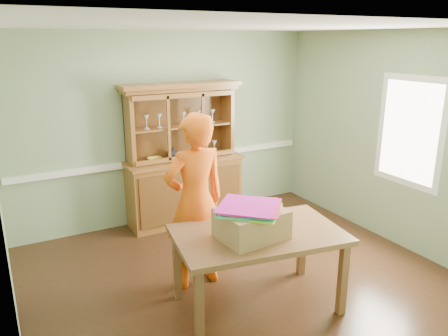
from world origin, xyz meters
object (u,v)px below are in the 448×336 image
china_hutch (184,174)px  person (195,202)px  dining_table (258,241)px  cardboard_box (251,224)px

china_hutch → person: size_ratio=1.06×
person → dining_table: bearing=115.3°
cardboard_box → china_hutch: bearing=81.5°
china_hutch → cardboard_box: 2.45m
dining_table → cardboard_box: (-0.12, -0.06, 0.23)m
dining_table → person: bearing=126.0°
china_hutch → dining_table: size_ratio=1.16×
cardboard_box → person: size_ratio=0.31×
dining_table → person: size_ratio=0.92×
china_hutch → person: bearing=-109.5°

